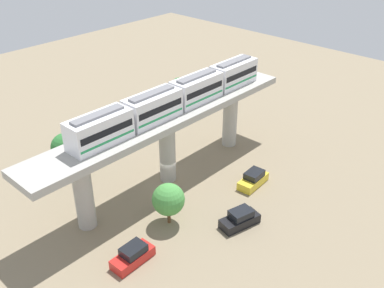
% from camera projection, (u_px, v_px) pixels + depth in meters
% --- Properties ---
extents(ground_plane, '(120.00, 120.00, 0.00)m').
position_uv_depth(ground_plane, '(168.00, 179.00, 53.29)').
color(ground_plane, '#84755B').
extents(viaduct, '(5.20, 35.80, 8.59)m').
position_uv_depth(viaduct, '(167.00, 130.00, 50.01)').
color(viaduct, '#A8A59E').
rests_on(viaduct, ground).
extents(train, '(2.64, 27.45, 3.24)m').
position_uv_depth(train, '(176.00, 98.00, 49.25)').
color(train, white).
rests_on(train, viaduct).
extents(parked_car_black, '(2.77, 4.51, 1.76)m').
position_uv_depth(parked_car_black, '(240.00, 219.00, 45.57)').
color(parked_car_black, black).
rests_on(parked_car_black, ground).
extents(parked_car_yellow, '(2.08, 4.31, 1.76)m').
position_uv_depth(parked_car_yellow, '(253.00, 179.00, 51.86)').
color(parked_car_yellow, yellow).
rests_on(parked_car_yellow, ground).
extents(parked_car_red, '(1.91, 4.25, 1.76)m').
position_uv_depth(parked_car_red, '(133.00, 256.00, 40.97)').
color(parked_car_red, red).
rests_on(parked_car_red, ground).
extents(tree_near_viaduct, '(3.51, 3.51, 4.95)m').
position_uv_depth(tree_near_viaduct, '(66.00, 147.00, 53.52)').
color(tree_near_viaduct, brown).
rests_on(tree_near_viaduct, ground).
extents(tree_mid_lot, '(2.64, 2.64, 5.09)m').
position_uv_depth(tree_mid_lot, '(179.00, 86.00, 68.96)').
color(tree_mid_lot, brown).
rests_on(tree_mid_lot, ground).
extents(tree_far_corner, '(3.37, 3.37, 4.62)m').
position_uv_depth(tree_far_corner, '(168.00, 200.00, 44.85)').
color(tree_far_corner, brown).
rests_on(tree_far_corner, ground).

